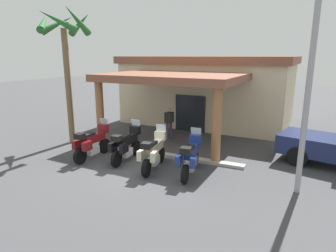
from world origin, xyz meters
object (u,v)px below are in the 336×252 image
object	(u,v)px
motel_building	(208,89)
palm_tree_roadside	(65,42)
motorcycle_maroon	(92,143)
motorcycle_cream	(154,152)
roadside_sign	(316,24)
motorcycle_black	(126,145)
motorcycle_blue	(190,157)
pedestrian	(169,121)

from	to	relation	value
motel_building	palm_tree_roadside	distance (m)	9.43
motel_building	motorcycle_maroon	world-z (taller)	motel_building
motorcycle_cream	motel_building	bearing A→B (deg)	-2.41
motorcycle_cream	roadside_sign	size ratio (longest dim) A/B	0.28
motorcycle_black	motorcycle_cream	size ratio (longest dim) A/B	1.00
motorcycle_black	roadside_sign	world-z (taller)	roadside_sign
motel_building	motorcycle_black	size ratio (longest dim) A/B	5.34
motorcycle_black	motorcycle_blue	distance (m)	2.96
motorcycle_cream	palm_tree_roadside	bearing A→B (deg)	67.77
motorcycle_maroon	motorcycle_black	size ratio (longest dim) A/B	1.00
motel_building	motorcycle_cream	bearing A→B (deg)	-83.25
motorcycle_black	pedestrian	size ratio (longest dim) A/B	1.32
motorcycle_blue	palm_tree_roadside	distance (m)	8.25
motorcycle_maroon	pedestrian	xyz separation A→B (m)	(1.71, 4.17, 0.27)
palm_tree_roadside	roadside_sign	distance (m)	10.65
pedestrian	roadside_sign	world-z (taller)	roadside_sign
motorcycle_maroon	motorcycle_cream	size ratio (longest dim) A/B	1.00
motel_building	roadside_sign	world-z (taller)	roadside_sign
motel_building	motorcycle_blue	world-z (taller)	motel_building
motorcycle_maroon	roadside_sign	size ratio (longest dim) A/B	0.28
roadside_sign	pedestrian	bearing A→B (deg)	148.11
motorcycle_cream	palm_tree_roadside	xyz separation A→B (m)	(-5.46, 1.53, 4.21)
motorcycle_maroon	motel_building	bearing A→B (deg)	-12.19
motorcycle_maroon	motorcycle_black	world-z (taller)	same
motorcycle_cream	motorcycle_maroon	bearing A→B (deg)	83.41
motorcycle_blue	roadside_sign	world-z (taller)	roadside_sign
motorcycle_black	motorcycle_cream	world-z (taller)	same
motorcycle_blue	palm_tree_roadside	size ratio (longest dim) A/B	0.34
motorcycle_cream	pedestrian	bearing A→B (deg)	10.02
motorcycle_cream	motorcycle_blue	distance (m)	1.48
motorcycle_maroon	roadside_sign	distance (m)	9.21
motorcycle_blue	motel_building	bearing A→B (deg)	6.54
motorcycle_cream	palm_tree_roadside	world-z (taller)	palm_tree_roadside
motorcycle_blue	roadside_sign	distance (m)	5.75
motorcycle_black	motorcycle_maroon	bearing A→B (deg)	102.16
motorcycle_maroon	motorcycle_black	distance (m)	1.52
palm_tree_roadside	motorcycle_maroon	bearing A→B (deg)	-31.35
palm_tree_roadside	roadside_sign	size ratio (longest dim) A/B	0.84
motorcycle_blue	roadside_sign	bearing A→B (deg)	-94.23
motorcycle_cream	pedestrian	distance (m)	4.37
motel_building	roadside_sign	bearing A→B (deg)	-54.57
motel_building	pedestrian	distance (m)	5.18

